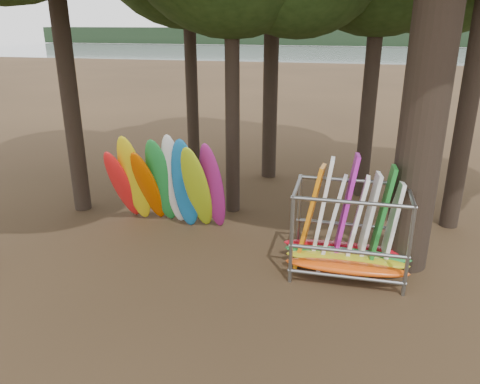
# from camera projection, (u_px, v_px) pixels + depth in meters

# --- Properties ---
(ground) EXTENTS (120.00, 120.00, 0.00)m
(ground) POSITION_uv_depth(u_px,v_px,m) (234.00, 264.00, 11.81)
(ground) COLOR #47331E
(ground) RESTS_ON ground
(lake) EXTENTS (160.00, 160.00, 0.00)m
(lake) POSITION_uv_depth(u_px,v_px,m) (335.00, 63.00, 66.62)
(lake) COLOR gray
(lake) RESTS_ON ground
(far_shore) EXTENTS (160.00, 4.00, 4.00)m
(far_shore) POSITION_uv_depth(u_px,v_px,m) (345.00, 37.00, 111.60)
(far_shore) COLOR black
(far_shore) RESTS_ON ground
(kayak_row) EXTENTS (3.44, 1.95, 3.08)m
(kayak_row) POSITION_uv_depth(u_px,v_px,m) (166.00, 184.00, 13.36)
(kayak_row) COLOR red
(kayak_row) RESTS_ON ground
(storage_rack) EXTENTS (3.22, 1.54, 2.90)m
(storage_rack) POSITION_uv_depth(u_px,v_px,m) (349.00, 234.00, 11.12)
(storage_rack) COLOR slate
(storage_rack) RESTS_ON ground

